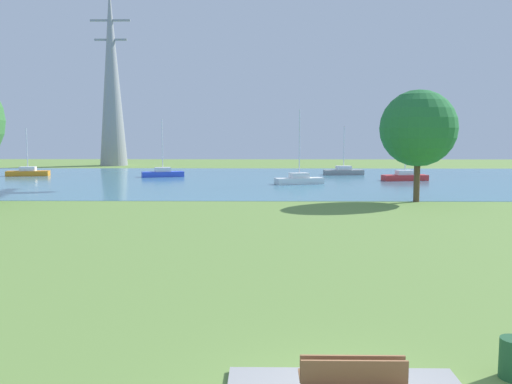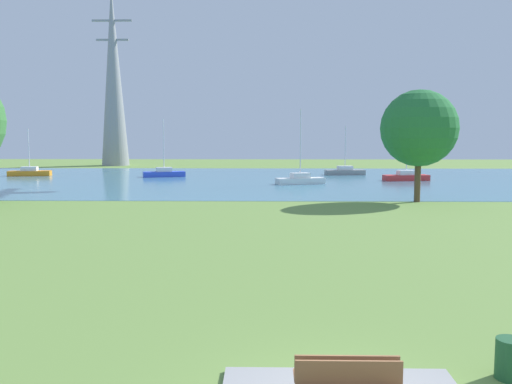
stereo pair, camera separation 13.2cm
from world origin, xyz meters
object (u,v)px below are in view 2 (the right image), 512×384
Objects in this scene: litter_bin at (510,359)px; sailboat_red at (406,176)px; sailboat_gray at (345,171)px; bench_facing_water at (345,380)px; sailboat_white at (300,179)px; electricity_pylon at (113,76)px; sailboat_orange at (30,172)px; tree_mid_shore at (419,128)px; sailboat_blue at (164,173)px.

sailboat_red is (10.15, 47.18, 0.06)m from litter_bin.
bench_facing_water is at bearing -98.24° from sailboat_gray.
electricity_pylon reaches higher than sailboat_white.
bench_facing_water is 0.28× the size of sailboat_red.
sailboat_white is 33.36m from sailboat_orange.
sailboat_white is 46.20m from electricity_pylon.
electricity_pylon is at bearing 110.98° from litter_bin.
tree_mid_shore is at bearing -61.99° from sailboat_white.
litter_bin is at bearing -58.07° from sailboat_orange.
sailboat_gray is 0.89× the size of sailboat_blue.
sailboat_blue is (-21.60, -3.54, 0.01)m from sailboat_gray.
sailboat_red is 51.36m from electricity_pylon.
sailboat_white is 0.26× the size of electricity_pylon.
tree_mid_shore is (6.13, 28.54, 4.89)m from litter_bin.
bench_facing_water is 61.93m from sailboat_orange.
sailboat_gray is 42.65m from electricity_pylon.
sailboat_blue is 0.23× the size of electricity_pylon.
litter_bin is at bearing -72.15° from sailboat_blue.
sailboat_orange reaches higher than litter_bin.
sailboat_orange is at bearing 147.90° from tree_mid_shore.
sailboat_blue reaches higher than litter_bin.
sailboat_blue is at bearing 107.85° from litter_bin.
bench_facing_water is at bearing -92.52° from sailboat_white.
tree_mid_shore reaches higher than sailboat_red.
electricity_pylon is at bearing 81.09° from sailboat_orange.
sailboat_red is at bearing -10.24° from sailboat_blue.
litter_bin is 0.14× the size of sailboat_orange.
bench_facing_water is 83.32m from electricity_pylon.
sailboat_orange is at bearing 121.93° from litter_bin.
tree_mid_shore is at bearing -102.18° from sailboat_red.
sailboat_orange is at bearing 176.03° from sailboat_blue.
bench_facing_water is 2.25× the size of litter_bin.
sailboat_white is 1.10× the size of sailboat_blue.
sailboat_orange is 27.66m from electricity_pylon.
sailboat_blue is at bearing 169.76° from sailboat_red.
sailboat_blue is (-15.32, 9.27, -0.01)m from sailboat_white.
sailboat_gray reaches higher than sailboat_orange.
sailboat_red is 9.94m from sailboat_gray.
sailboat_orange is at bearing 172.11° from sailboat_red.
bench_facing_water is 43.95m from sailboat_white.
sailboat_red is at bearing 74.36° from bench_facing_water.
electricity_pylon reaches higher than bench_facing_water.
litter_bin is 0.13× the size of sailboat_gray.
litter_bin is 48.26m from sailboat_red.
sailboat_white is at bearing -50.52° from electricity_pylon.
sailboat_blue is 1.18× the size of sailboat_orange.
sailboat_white is at bearing -18.17° from sailboat_orange.
tree_mid_shore is (7.57, -14.23, 4.82)m from sailboat_white.
sailboat_blue is at bearing -3.97° from sailboat_orange.
sailboat_gray is at bearing 3.62° from sailboat_orange.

